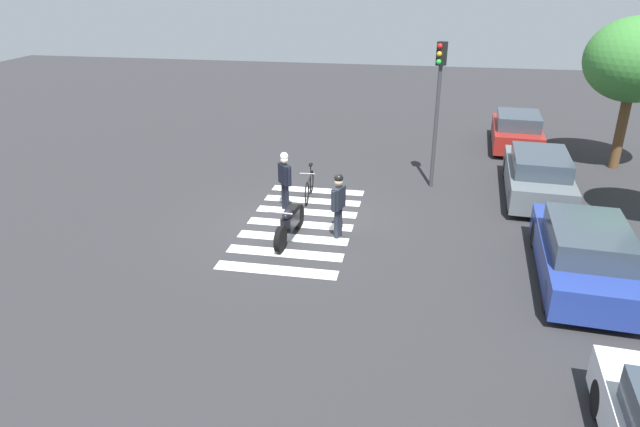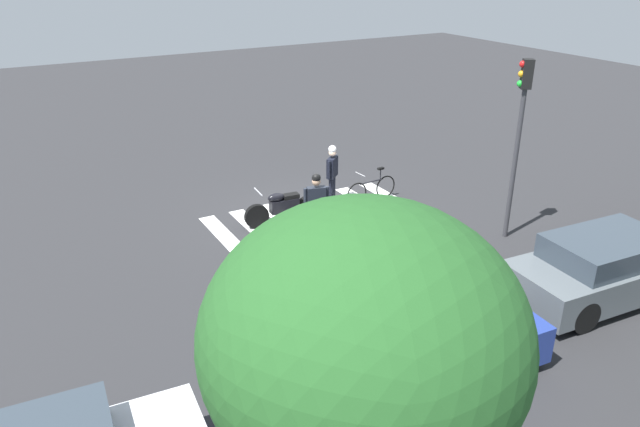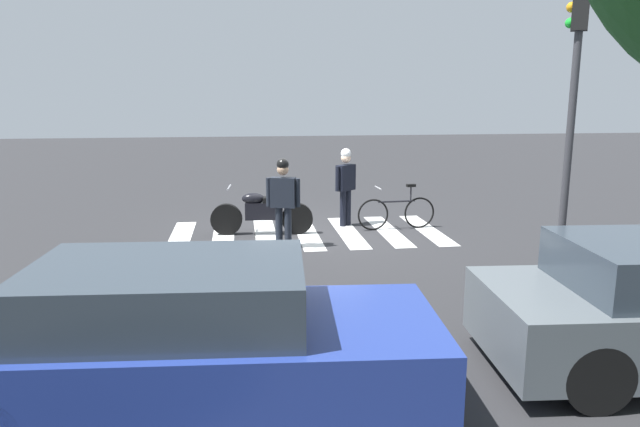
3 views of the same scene
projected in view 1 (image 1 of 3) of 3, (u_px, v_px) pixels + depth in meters
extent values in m
plane|color=#2B2B2D|center=(300.00, 224.00, 15.85)|extent=(60.00, 60.00, 0.00)
cylinder|color=black|center=(280.00, 239.00, 14.17)|extent=(0.68, 0.19, 0.67)
cylinder|color=black|center=(298.00, 216.00, 15.52)|extent=(0.68, 0.19, 0.67)
cube|color=black|center=(290.00, 220.00, 14.82)|extent=(0.82, 0.34, 0.36)
ellipsoid|color=black|center=(287.00, 214.00, 14.51)|extent=(0.50, 0.28, 0.24)
cube|color=black|center=(292.00, 209.00, 14.90)|extent=(0.46, 0.28, 0.12)
cylinder|color=#A5A5AD|center=(281.00, 213.00, 13.97)|extent=(0.09, 0.62, 0.04)
torus|color=black|center=(307.00, 193.00, 17.07)|extent=(0.71, 0.08, 0.71)
torus|color=black|center=(312.00, 181.00, 18.06)|extent=(0.71, 0.08, 0.71)
cylinder|color=black|center=(309.00, 179.00, 17.45)|extent=(0.85, 0.09, 0.04)
cylinder|color=black|center=(311.00, 170.00, 17.68)|extent=(0.03, 0.03, 0.34)
cube|color=black|center=(311.00, 165.00, 17.61)|extent=(0.21, 0.11, 0.06)
cylinder|color=#99999E|center=(307.00, 174.00, 16.93)|extent=(0.06, 0.46, 0.03)
cylinder|color=black|center=(287.00, 198.00, 16.59)|extent=(0.14, 0.14, 0.83)
cylinder|color=black|center=(284.00, 196.00, 16.74)|extent=(0.14, 0.14, 0.83)
cube|color=black|center=(285.00, 174.00, 16.39)|extent=(0.50, 0.46, 0.59)
sphere|color=beige|center=(284.00, 160.00, 16.21)|extent=(0.22, 0.22, 0.22)
cylinder|color=black|center=(289.00, 177.00, 16.15)|extent=(0.09, 0.09, 0.56)
cylinder|color=black|center=(280.00, 171.00, 16.62)|extent=(0.09, 0.09, 0.56)
sphere|color=white|center=(284.00, 156.00, 16.17)|extent=(0.23, 0.23, 0.23)
cylinder|color=#1E232D|center=(340.00, 221.00, 15.02)|extent=(0.14, 0.14, 0.83)
cylinder|color=#1E232D|center=(337.00, 224.00, 14.88)|extent=(0.14, 0.14, 0.83)
cube|color=#1E232D|center=(338.00, 198.00, 14.67)|extent=(0.52, 0.33, 0.58)
sphere|color=tan|center=(339.00, 182.00, 14.50)|extent=(0.22, 0.22, 0.22)
cylinder|color=#1E232D|center=(343.00, 194.00, 14.91)|extent=(0.09, 0.09, 0.56)
cylinder|color=#1E232D|center=(334.00, 202.00, 14.43)|extent=(0.09, 0.09, 0.56)
sphere|color=black|center=(339.00, 178.00, 14.46)|extent=(0.23, 0.23, 0.23)
cube|color=silver|center=(318.00, 190.00, 18.28)|extent=(0.45, 2.98, 0.01)
cube|color=silver|center=(312.00, 201.00, 17.47)|extent=(0.45, 2.98, 0.01)
cube|color=silver|center=(307.00, 212.00, 16.66)|extent=(0.45, 2.98, 0.01)
cube|color=silver|center=(300.00, 224.00, 15.85)|extent=(0.45, 2.98, 0.01)
cube|color=silver|center=(293.00, 238.00, 15.03)|extent=(0.45, 2.98, 0.01)
cube|color=silver|center=(285.00, 253.00, 14.22)|extent=(0.45, 2.98, 0.01)
cube|color=silver|center=(276.00, 270.00, 13.41)|extent=(0.45, 2.98, 0.01)
cylinder|color=black|center=(494.00, 130.00, 24.11)|extent=(0.65, 0.27, 0.63)
cylinder|color=black|center=(533.00, 132.00, 23.74)|extent=(0.65, 0.27, 0.63)
cylinder|color=black|center=(496.00, 147.00, 21.67)|extent=(0.65, 0.27, 0.63)
cylinder|color=black|center=(539.00, 150.00, 21.30)|extent=(0.65, 0.27, 0.63)
cube|color=maroon|center=(516.00, 134.00, 22.62)|extent=(4.16, 2.10, 0.72)
cube|color=#333D47|center=(519.00, 120.00, 22.20)|extent=(2.29, 1.75, 0.52)
cube|color=#F2EDCC|center=(500.00, 119.00, 24.47)|extent=(0.09, 0.21, 0.12)
cube|color=#F2EDCC|center=(528.00, 121.00, 24.20)|extent=(0.09, 0.21, 0.12)
cylinder|color=black|center=(507.00, 167.00, 19.36)|extent=(0.71, 0.27, 0.69)
cylinder|color=black|center=(557.00, 171.00, 18.98)|extent=(0.71, 0.27, 0.69)
cylinder|color=black|center=(512.00, 201.00, 16.53)|extent=(0.71, 0.27, 0.69)
cylinder|color=black|center=(570.00, 206.00, 16.16)|extent=(0.71, 0.27, 0.69)
cube|color=slate|center=(537.00, 179.00, 17.67)|extent=(4.80, 2.16, 0.75)
cube|color=#333D47|center=(541.00, 162.00, 17.21)|extent=(2.64, 1.79, 0.51)
cube|color=#F2EDCC|center=(514.00, 153.00, 19.81)|extent=(0.09, 0.21, 0.12)
cube|color=#F2EDCC|center=(549.00, 155.00, 19.53)|extent=(0.09, 0.21, 0.12)
cylinder|color=black|center=(537.00, 234.00, 14.45)|extent=(0.69, 0.27, 0.67)
cylinder|color=black|center=(606.00, 241.00, 14.07)|extent=(0.69, 0.27, 0.67)
cylinder|color=black|center=(550.00, 297.00, 11.68)|extent=(0.69, 0.27, 0.67)
cylinder|color=black|center=(636.00, 308.00, 11.30)|extent=(0.69, 0.27, 0.67)
cube|color=navy|center=(582.00, 258.00, 12.79)|extent=(4.71, 2.19, 0.72)
cube|color=#333D47|center=(589.00, 237.00, 12.34)|extent=(2.59, 1.81, 0.56)
cube|color=#F2EDCC|center=(545.00, 214.00, 14.89)|extent=(0.09, 0.21, 0.12)
cube|color=#F2EDCC|center=(593.00, 218.00, 14.61)|extent=(0.09, 0.21, 0.12)
cylinder|color=black|center=(602.00, 400.00, 8.91)|extent=(0.62, 0.26, 0.61)
cube|color=#F2EDCC|center=(613.00, 361.00, 9.31)|extent=(0.09, 0.21, 0.12)
cylinder|color=#38383D|center=(436.00, 128.00, 17.88)|extent=(0.12, 0.12, 3.92)
cube|color=black|center=(442.00, 54.00, 16.96)|extent=(0.33, 0.33, 0.70)
sphere|color=red|center=(440.00, 46.00, 16.78)|extent=(0.16, 0.16, 0.16)
sphere|color=orange|center=(439.00, 54.00, 16.87)|extent=(0.16, 0.16, 0.16)
sphere|color=green|center=(439.00, 62.00, 16.97)|extent=(0.16, 0.16, 0.16)
cylinder|color=brown|center=(620.00, 133.00, 19.94)|extent=(0.35, 0.35, 2.57)
ellipsoid|color=#387A33|center=(636.00, 60.00, 18.94)|extent=(3.34, 3.34, 2.84)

